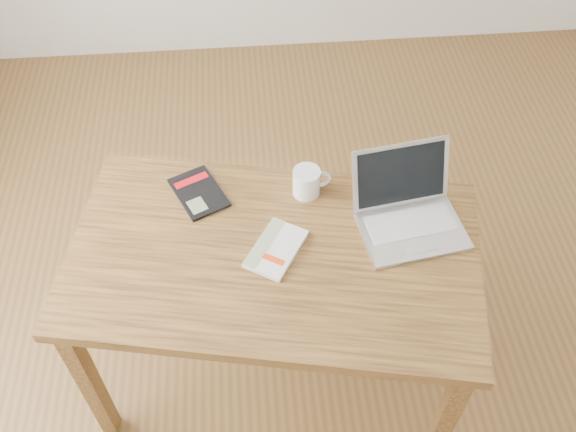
{
  "coord_description": "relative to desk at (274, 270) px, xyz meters",
  "views": [
    {
      "loc": [
        -0.26,
        -1.34,
        2.33
      ],
      "look_at": [
        -0.15,
        -0.1,
        0.85
      ],
      "focal_mm": 40.0,
      "sensor_mm": 36.0,
      "label": 1
    }
  ],
  "objects": [
    {
      "name": "coffee_mug",
      "position": [
        0.13,
        0.24,
        0.14
      ],
      "size": [
        0.13,
        0.09,
        0.1
      ],
      "rotation": [
        0.0,
        0.0,
        0.17
      ],
      "color": "white",
      "rests_on": "desk"
    },
    {
      "name": "laptop",
      "position": [
        0.44,
        0.09,
        0.14
      ],
      "size": [
        0.36,
        0.35,
        0.22
      ],
      "rotation": [
        0.0,
        0.0,
        0.15
      ],
      "color": "silver",
      "rests_on": "desk"
    },
    {
      "name": "black_guidebook",
      "position": [
        -0.23,
        0.27,
        0.1
      ],
      "size": [
        0.21,
        0.25,
        0.01
      ],
      "rotation": [
        0.0,
        0.0,
        0.44
      ],
      "color": "black",
      "rests_on": "desk"
    },
    {
      "name": "room",
      "position": [
        0.13,
        0.16,
        0.69
      ],
      "size": [
        4.04,
        4.04,
        2.7
      ],
      "color": "brown",
      "rests_on": "ground"
    },
    {
      "name": "white_guidebook",
      "position": [
        0.01,
        0.01,
        0.1
      ],
      "size": [
        0.22,
        0.24,
        0.02
      ],
      "rotation": [
        0.0,
        0.0,
        -0.55
      ],
      "color": "beige",
      "rests_on": "desk"
    },
    {
      "name": "desk",
      "position": [
        0.0,
        0.0,
        0.0
      ],
      "size": [
        1.39,
        0.97,
        0.75
      ],
      "rotation": [
        0.0,
        0.0,
        -0.2
      ],
      "color": "brown",
      "rests_on": "ground"
    }
  ]
}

